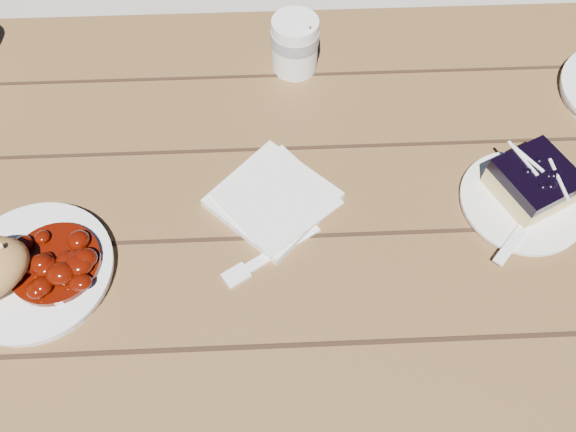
{
  "coord_description": "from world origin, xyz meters",
  "views": [
    {
      "loc": [
        -0.17,
        -0.47,
        1.45
      ],
      "look_at": [
        -0.15,
        -0.08,
        0.81
      ],
      "focal_mm": 35.0,
      "sensor_mm": 36.0,
      "label": 1
    }
  ],
  "objects_px": {
    "blueberry_cake": "(534,181)",
    "coffee_cup": "(295,45)",
    "main_plate": "(36,272)",
    "dessert_plate": "(521,202)",
    "picnic_table": "(372,239)"
  },
  "relations": [
    {
      "from": "blueberry_cake",
      "to": "coffee_cup",
      "type": "distance_m",
      "value": 0.44
    },
    {
      "from": "picnic_table",
      "to": "blueberry_cake",
      "type": "distance_m",
      "value": 0.29
    },
    {
      "from": "blueberry_cake",
      "to": "dessert_plate",
      "type": "bearing_deg",
      "value": -149.52
    },
    {
      "from": "coffee_cup",
      "to": "blueberry_cake",
      "type": "bearing_deg",
      "value": -40.79
    },
    {
      "from": "dessert_plate",
      "to": "coffee_cup",
      "type": "bearing_deg",
      "value": 136.87
    },
    {
      "from": "dessert_plate",
      "to": "coffee_cup",
      "type": "relative_size",
      "value": 1.81
    },
    {
      "from": "picnic_table",
      "to": "blueberry_cake",
      "type": "height_order",
      "value": "blueberry_cake"
    },
    {
      "from": "main_plate",
      "to": "blueberry_cake",
      "type": "distance_m",
      "value": 0.71
    },
    {
      "from": "picnic_table",
      "to": "coffee_cup",
      "type": "relative_size",
      "value": 20.69
    },
    {
      "from": "blueberry_cake",
      "to": "coffee_cup",
      "type": "relative_size",
      "value": 1.35
    },
    {
      "from": "dessert_plate",
      "to": "coffee_cup",
      "type": "distance_m",
      "value": 0.44
    },
    {
      "from": "main_plate",
      "to": "dessert_plate",
      "type": "xyz_separation_m",
      "value": [
        0.69,
        0.09,
        -0.0
      ]
    },
    {
      "from": "picnic_table",
      "to": "main_plate",
      "type": "distance_m",
      "value": 0.54
    },
    {
      "from": "dessert_plate",
      "to": "coffee_cup",
      "type": "xyz_separation_m",
      "value": [
        -0.32,
        0.3,
        0.04
      ]
    },
    {
      "from": "main_plate",
      "to": "dessert_plate",
      "type": "bearing_deg",
      "value": 7.02
    }
  ]
}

